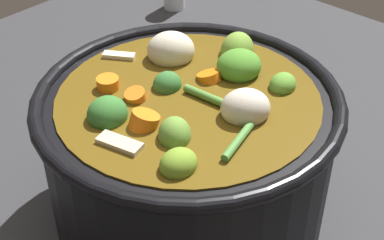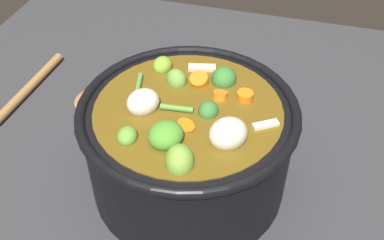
# 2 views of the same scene
# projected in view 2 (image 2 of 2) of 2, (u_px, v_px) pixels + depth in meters

# --- Properties ---
(ground_plane) EXTENTS (1.10, 1.10, 0.00)m
(ground_plane) POSITION_uv_depth(u_px,v_px,m) (189.00, 180.00, 0.71)
(ground_plane) COLOR #2D2D30
(cooking_pot) EXTENTS (0.30, 0.30, 0.18)m
(cooking_pot) POSITION_uv_depth(u_px,v_px,m) (188.00, 144.00, 0.66)
(cooking_pot) COLOR black
(cooking_pot) RESTS_ON ground_plane
(wooden_spoon) EXTENTS (0.22, 0.16, 0.02)m
(wooden_spoon) POSITION_uv_depth(u_px,v_px,m) (56.00, 92.00, 0.86)
(wooden_spoon) COLOR olive
(wooden_spoon) RESTS_ON ground_plane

